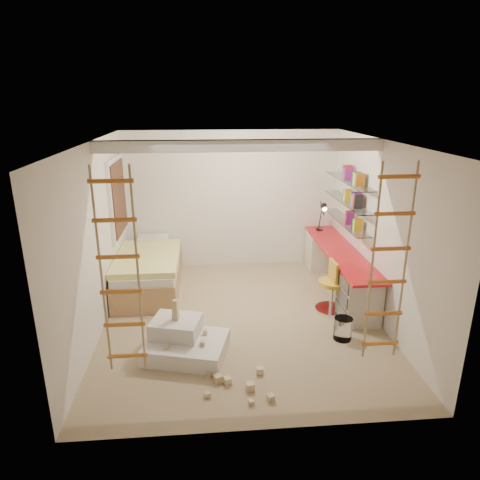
{
  "coord_description": "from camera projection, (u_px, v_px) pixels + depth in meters",
  "views": [
    {
      "loc": [
        -0.51,
        -5.67,
        3.14
      ],
      "look_at": [
        0.0,
        0.3,
        1.15
      ],
      "focal_mm": 32.0,
      "sensor_mm": 36.0,
      "label": 1
    }
  ],
  "objects": [
    {
      "name": "floor",
      "position": [
        242.0,
        319.0,
        6.39
      ],
      "size": [
        4.5,
        4.5,
        0.0
      ],
      "primitive_type": "plane",
      "color": "tan",
      "rests_on": "ground"
    },
    {
      "name": "ceiling_beam",
      "position": [
        240.0,
        146.0,
        5.88
      ],
      "size": [
        4.0,
        0.18,
        0.16
      ],
      "primitive_type": "cube",
      "color": "white",
      "rests_on": "ceiling"
    },
    {
      "name": "window_frame",
      "position": [
        117.0,
        198.0,
        7.16
      ],
      "size": [
        0.06,
        1.15,
        1.35
      ],
      "primitive_type": "cube",
      "color": "white",
      "rests_on": "wall_left"
    },
    {
      "name": "window_blind",
      "position": [
        119.0,
        198.0,
        7.16
      ],
      "size": [
        0.02,
        1.0,
        1.2
      ],
      "primitive_type": "cube",
      "color": "#4C2D1E",
      "rests_on": "window_frame"
    },
    {
      "name": "rope_ladder_left",
      "position": [
        120.0,
        275.0,
        4.15
      ],
      "size": [
        0.41,
        0.04,
        2.13
      ],
      "primitive_type": null,
      "color": "orange",
      "rests_on": "ceiling"
    },
    {
      "name": "rope_ladder_right",
      "position": [
        389.0,
        266.0,
        4.37
      ],
      "size": [
        0.41,
        0.04,
        2.13
      ],
      "primitive_type": null,
      "color": "orange",
      "rests_on": "ceiling"
    },
    {
      "name": "waste_bin",
      "position": [
        343.0,
        329.0,
        5.82
      ],
      "size": [
        0.25,
        0.25,
        0.31
      ],
      "primitive_type": "cylinder",
      "color": "white",
      "rests_on": "floor"
    },
    {
      "name": "desk",
      "position": [
        338.0,
        269.0,
        7.22
      ],
      "size": [
        0.56,
        2.8,
        0.75
      ],
      "color": "red",
      "rests_on": "floor"
    },
    {
      "name": "shelves",
      "position": [
        347.0,
        202.0,
        7.14
      ],
      "size": [
        0.25,
        1.8,
        0.71
      ],
      "color": "white",
      "rests_on": "wall_right"
    },
    {
      "name": "bed",
      "position": [
        149.0,
        271.0,
        7.32
      ],
      "size": [
        1.02,
        2.0,
        0.69
      ],
      "color": "#AD7F51",
      "rests_on": "floor"
    },
    {
      "name": "task_lamp",
      "position": [
        323.0,
        212.0,
        7.89
      ],
      "size": [
        0.14,
        0.36,
        0.57
      ],
      "color": "black",
      "rests_on": "desk"
    },
    {
      "name": "swivel_chair",
      "position": [
        332.0,
        293.0,
        6.54
      ],
      "size": [
        0.51,
        0.51,
        0.82
      ],
      "color": "gold",
      "rests_on": "floor"
    },
    {
      "name": "play_platform",
      "position": [
        184.0,
        341.0,
        5.49
      ],
      "size": [
        1.15,
        0.99,
        0.44
      ],
      "color": "silver",
      "rests_on": "floor"
    },
    {
      "name": "toy_blocks",
      "position": [
        212.0,
        357.0,
        5.1
      ],
      "size": [
        1.24,
        1.24,
        0.71
      ],
      "color": "#CCB284",
      "rests_on": "floor"
    },
    {
      "name": "books",
      "position": [
        348.0,
        193.0,
        7.09
      ],
      "size": [
        0.14,
        0.7,
        0.92
      ],
      "color": "yellow",
      "rests_on": "shelves"
    }
  ]
}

